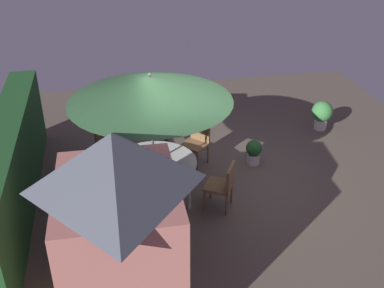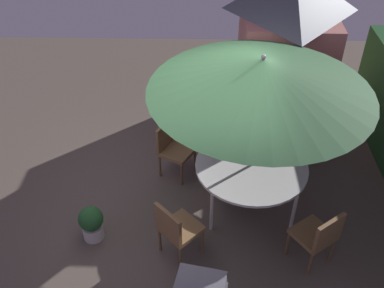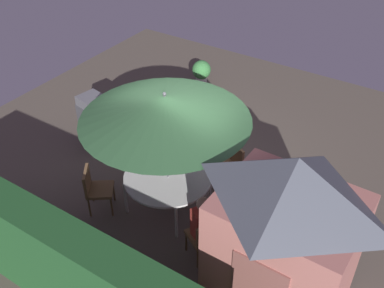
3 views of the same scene
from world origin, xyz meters
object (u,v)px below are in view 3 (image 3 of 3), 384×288
patio_umbrella (165,108)px  potted_plant_by_grill (198,126)px  chair_toward_house (95,187)px  potted_plant_by_shed (201,71)px  chair_toward_hedge (157,139)px  person_in_red (203,221)px  bbq_grill (95,112)px  patio_table (168,178)px  garden_shed (286,235)px  chair_far_side (230,163)px  chair_near_shed (205,236)px

patio_umbrella → potted_plant_by_grill: size_ratio=5.29×
chair_toward_house → potted_plant_by_shed: (0.87, -5.02, -0.11)m
chair_toward_hedge → potted_plant_by_grill: bearing=-102.9°
potted_plant_by_grill → person_in_red: bearing=123.6°
bbq_grill → chair_toward_house: bearing=131.3°
chair_toward_hedge → potted_plant_by_shed: (0.94, -3.23, -0.11)m
patio_table → potted_plant_by_shed: (1.94, -4.25, -0.27)m
patio_umbrella → person_in_red: bearing=150.7°
garden_shed → potted_plant_by_grill: (3.22, -2.90, -1.08)m
potted_plant_by_grill → chair_toward_house: bearing=83.5°
bbq_grill → chair_far_side: size_ratio=1.33×
chair_near_shed → chair_toward_hedge: (2.20, -1.70, 0.00)m
garden_shed → patio_table: bearing=-16.2°
bbq_grill → chair_toward_hedge: bbq_grill is taller
chair_toward_hedge → chair_toward_house: bearing=87.7°
patio_umbrella → bbq_grill: patio_umbrella is taller
patio_umbrella → patio_table: bearing=0.0°
chair_far_side → chair_toward_hedge: size_ratio=1.00×
chair_toward_house → garden_shed: bearing=-179.3°
bbq_grill → potted_plant_by_grill: size_ratio=2.25×
patio_table → chair_toward_hedge: chair_toward_hedge is taller
chair_far_side → potted_plant_by_shed: chair_far_side is taller
chair_toward_house → potted_plant_by_grill: bearing=-96.5°
patio_table → chair_near_shed: 1.40m
potted_plant_by_shed → patio_table: bearing=114.5°
person_in_red → bbq_grill: bearing=-21.3°
bbq_grill → chair_near_shed: bearing=158.5°
chair_far_side → person_in_red: bearing=105.3°
garden_shed → chair_far_side: bearing=-45.6°
chair_toward_house → patio_table: bearing=-144.2°
chair_toward_hedge → person_in_red: person_in_red is taller
potted_plant_by_shed → potted_plant_by_grill: bearing=120.2°
patio_table → chair_far_side: size_ratio=1.76×
potted_plant_by_grill → person_in_red: size_ratio=0.42×
patio_table → chair_near_shed: bearing=150.7°
patio_umbrella → chair_near_shed: 2.15m
chair_far_side → chair_toward_hedge: 1.64m
garden_shed → bbq_grill: bearing=-16.7°
chair_far_side → potted_plant_by_shed: 4.03m
patio_umbrella → potted_plant_by_grill: patio_umbrella is taller
garden_shed → potted_plant_by_grill: garden_shed is taller
garden_shed → patio_umbrella: bearing=-16.2°
chair_near_shed → potted_plant_by_shed: size_ratio=1.28×
chair_near_shed → person_in_red: bearing=-29.3°
potted_plant_by_shed → chair_toward_hedge: bearing=106.3°
chair_near_shed → potted_plant_by_shed: bearing=-57.4°
chair_far_side → person_in_red: (-0.49, 1.79, 0.26)m
patio_umbrella → bbq_grill: 2.82m
chair_near_shed → bbq_grill: bearing=-21.5°
patio_umbrella → garden_shed: bearing=163.8°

